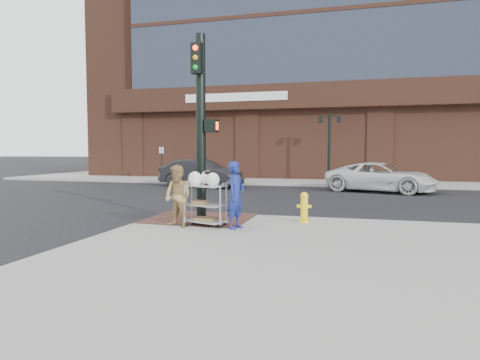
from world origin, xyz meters
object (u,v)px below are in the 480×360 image
(lamp_post, at_px, (329,141))
(pedestrian_tan, at_px, (178,196))
(woman_blue, at_px, (236,195))
(minivan_white, at_px, (381,177))
(fire_hydrant, at_px, (304,207))
(utility_cart, at_px, (206,201))
(sedan_dark, at_px, (201,173))
(traffic_signal_pole, at_px, (201,121))

(lamp_post, relative_size, pedestrian_tan, 2.61)
(woman_blue, height_order, pedestrian_tan, woman_blue)
(pedestrian_tan, height_order, minivan_white, pedestrian_tan)
(woman_blue, relative_size, fire_hydrant, 2.03)
(lamp_post, xyz_separation_m, utility_cart, (-2.04, -16.15, -1.84))
(lamp_post, xyz_separation_m, pedestrian_tan, (-2.64, -16.47, -1.70))
(woman_blue, relative_size, sedan_dark, 0.35)
(lamp_post, relative_size, traffic_signal_pole, 0.80)
(fire_hydrant, bearing_deg, traffic_signal_pole, -174.89)
(sedan_dark, xyz_separation_m, utility_cart, (4.71, -12.24, 0.01))
(woman_blue, xyz_separation_m, utility_cart, (-0.83, 0.15, -0.19))
(lamp_post, xyz_separation_m, minivan_white, (2.78, -4.24, -1.89))
(woman_blue, relative_size, minivan_white, 0.31)
(traffic_signal_pole, xyz_separation_m, woman_blue, (1.27, -1.07, -1.87))
(pedestrian_tan, xyz_separation_m, utility_cart, (0.60, 0.32, -0.14))
(sedan_dark, relative_size, utility_cart, 3.39)
(pedestrian_tan, bearing_deg, woman_blue, 27.89)
(lamp_post, bearing_deg, pedestrian_tan, -99.10)
(minivan_white, xyz_separation_m, utility_cart, (-4.82, -11.91, 0.05))
(pedestrian_tan, xyz_separation_m, minivan_white, (5.42, 12.23, -0.19))
(traffic_signal_pole, xyz_separation_m, fire_hydrant, (2.77, 0.25, -2.27))
(lamp_post, distance_m, traffic_signal_pole, 15.43)
(lamp_post, height_order, woman_blue, lamp_post)
(traffic_signal_pole, distance_m, woman_blue, 2.50)
(traffic_signal_pole, bearing_deg, pedestrian_tan, -97.45)
(traffic_signal_pole, bearing_deg, fire_hydrant, 5.11)
(lamp_post, bearing_deg, minivan_white, -56.70)
(woman_blue, height_order, fire_hydrant, woman_blue)
(pedestrian_tan, height_order, sedan_dark, pedestrian_tan)
(pedestrian_tan, distance_m, sedan_dark, 13.22)
(sedan_dark, height_order, minivan_white, sedan_dark)
(minivan_white, relative_size, fire_hydrant, 6.50)
(traffic_signal_pole, bearing_deg, sedan_dark, 110.68)
(woman_blue, bearing_deg, lamp_post, 8.79)
(woman_blue, bearing_deg, traffic_signal_pole, 62.87)
(sedan_dark, distance_m, utility_cart, 13.12)
(pedestrian_tan, distance_m, minivan_white, 13.38)
(lamp_post, xyz_separation_m, fire_hydrant, (0.29, -14.98, -2.06))
(lamp_post, bearing_deg, fire_hydrant, -88.90)
(pedestrian_tan, relative_size, fire_hydrant, 1.91)
(traffic_signal_pole, height_order, pedestrian_tan, traffic_signal_pole)
(sedan_dark, bearing_deg, traffic_signal_pole, -146.40)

